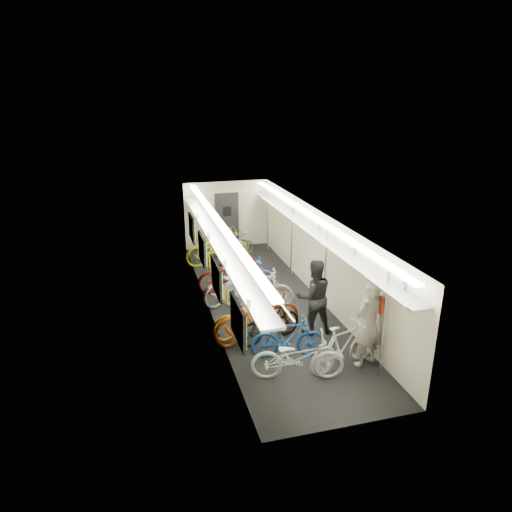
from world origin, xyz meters
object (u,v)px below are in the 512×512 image
bicycle_1 (288,338)px  passenger_near (368,323)px  passenger_mid (314,297)px  backpack (386,306)px  bicycle_0 (297,357)px

bicycle_1 → passenger_near: size_ratio=0.83×
passenger_near → passenger_mid: (-0.54, 1.54, -0.05)m
passenger_near → backpack: 0.50m
bicycle_1 → passenger_near: (1.46, -0.65, 0.47)m
bicycle_0 → passenger_mid: size_ratio=1.00×
bicycle_0 → passenger_mid: 1.98m
passenger_mid → bicycle_0: bearing=62.7°
bicycle_0 → passenger_near: 1.60m
bicycle_1 → backpack: 2.10m
bicycle_0 → passenger_near: passenger_near is taller
bicycle_0 → bicycle_1: bearing=9.2°
backpack → passenger_near: bearing=-164.3°
bicycle_0 → passenger_mid: (0.98, 1.66, 0.43)m
bicycle_1 → passenger_near: 1.66m
passenger_mid → backpack: passenger_mid is taller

